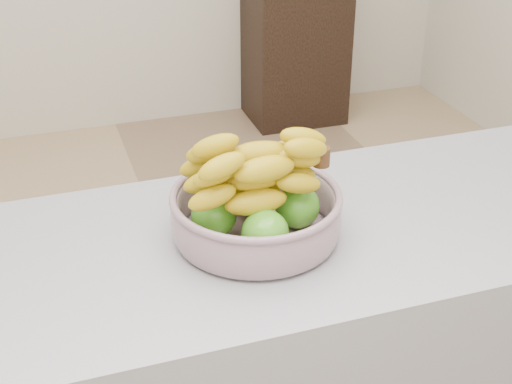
# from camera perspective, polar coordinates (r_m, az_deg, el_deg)

# --- Properties ---
(ground) EXTENTS (4.00, 4.00, 0.00)m
(ground) POSITION_cam_1_polar(r_m,az_deg,el_deg) (2.54, -4.28, -12.01)
(ground) COLOR tan
(ground) RESTS_ON ground
(cabinet) EXTENTS (0.53, 0.42, 0.94)m
(cabinet) POSITION_cam_1_polar(r_m,az_deg,el_deg) (4.11, 3.16, 12.11)
(cabinet) COLOR black
(cabinet) RESTS_ON ground
(fruit_bowl) EXTENTS (0.34, 0.34, 0.21)m
(fruit_bowl) POSITION_cam_1_polar(r_m,az_deg,el_deg) (1.39, 0.00, -1.19)
(fruit_bowl) COLOR #A0AAC0
(fruit_bowl) RESTS_ON counter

